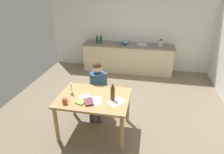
{
  "coord_description": "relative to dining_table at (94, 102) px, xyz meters",
  "views": [
    {
      "loc": [
        0.69,
        -3.76,
        2.63
      ],
      "look_at": [
        -0.05,
        -0.09,
        0.85
      ],
      "focal_mm": 31.78,
      "sensor_mm": 36.0,
      "label": 1
    }
  ],
  "objects": [
    {
      "name": "chair_at_table",
      "position": [
        -0.1,
        0.71,
        -0.17
      ],
      "size": [
        0.44,
        0.44,
        0.86
      ],
      "color": "tan",
      "rests_on": "ground"
    },
    {
      "name": "coffee_mug",
      "position": [
        -0.42,
        -0.3,
        0.16
      ],
      "size": [
        0.12,
        0.08,
        0.1
      ],
      "color": "#D84C3F",
      "rests_on": "dining_table"
    },
    {
      "name": "kitchen_counter",
      "position": [
        0.25,
        3.03,
        -0.2
      ],
      "size": [
        2.83,
        0.64,
        0.9
      ],
      "color": "beige",
      "rests_on": "ground"
    },
    {
      "name": "sink_unit",
      "position": [
        0.67,
        3.04,
        0.27
      ],
      "size": [
        0.36,
        0.36,
        0.24
      ],
      "color": "#B2B7BC",
      "rests_on": "kitchen_counter"
    },
    {
      "name": "ground_plane",
      "position": [
        0.25,
        0.79,
        -0.67
      ],
      "size": [
        5.2,
        5.2,
        0.04
      ],
      "primitive_type": "cube",
      "color": "#7A6B56"
    },
    {
      "name": "wine_glass_near_sink",
      "position": [
        0.31,
        3.18,
        0.36
      ],
      "size": [
        0.07,
        0.07,
        0.15
      ],
      "color": "silver",
      "rests_on": "kitchen_counter"
    },
    {
      "name": "paper_envelope",
      "position": [
        -0.12,
        -0.08,
        0.11
      ],
      "size": [
        0.34,
        0.36,
        0.0
      ],
      "primitive_type": "cube",
      "rotation": [
        0.0,
        0.0,
        0.58
      ],
      "color": "white",
      "rests_on": "dining_table"
    },
    {
      "name": "paper_letter",
      "position": [
        0.07,
        -0.12,
        0.11
      ],
      "size": [
        0.29,
        0.35,
        0.0
      ],
      "primitive_type": "cube",
      "rotation": [
        0.0,
        0.0,
        0.32
      ],
      "color": "white",
      "rests_on": "dining_table"
    },
    {
      "name": "stovetop_kettle",
      "position": [
        1.23,
        3.03,
        0.35
      ],
      "size": [
        0.18,
        0.18,
        0.22
      ],
      "color": "#B7BABF",
      "rests_on": "kitchen_counter"
    },
    {
      "name": "book_magazine",
      "position": [
        -0.03,
        -0.19,
        0.12
      ],
      "size": [
        0.23,
        0.27,
        0.03
      ],
      "primitive_type": "cube",
      "rotation": [
        0.0,
        0.0,
        0.45
      ],
      "color": "brown",
      "rests_on": "dining_table"
    },
    {
      "name": "wine_bottle_on_table",
      "position": [
        0.36,
        -0.02,
        0.24
      ],
      "size": [
        0.08,
        0.08,
        0.31
      ],
      "color": "#593319",
      "rests_on": "dining_table"
    },
    {
      "name": "book_cookery",
      "position": [
        -0.16,
        -0.21,
        0.12
      ],
      "size": [
        0.2,
        0.22,
        0.02
      ],
      "primitive_type": "cube",
      "rotation": [
        0.0,
        0.0,
        -0.31
      ],
      "color": "#88A54A",
      "rests_on": "dining_table"
    },
    {
      "name": "dining_table",
      "position": [
        0.0,
        0.0,
        0.0
      ],
      "size": [
        1.29,
        0.94,
        0.75
      ],
      "color": "tan",
      "rests_on": "ground"
    },
    {
      "name": "teacup_on_counter",
      "position": [
        0.08,
        2.88,
        0.3
      ],
      "size": [
        0.12,
        0.08,
        0.1
      ],
      "color": "#33598C",
      "rests_on": "kitchen_counter"
    },
    {
      "name": "wall_back",
      "position": [
        0.25,
        3.39,
        0.65
      ],
      "size": [
        5.2,
        0.12,
        2.6
      ],
      "primitive_type": "cube",
      "color": "silver",
      "rests_on": "ground"
    },
    {
      "name": "mixing_bowl",
      "position": [
        0.11,
        3.03,
        0.31
      ],
      "size": [
        0.26,
        0.26,
        0.12
      ],
      "primitive_type": "ellipsoid",
      "color": "#668C99",
      "rests_on": "kitchen_counter"
    },
    {
      "name": "wine_glass_back_left",
      "position": [
        0.08,
        3.18,
        0.36
      ],
      "size": [
        0.07,
        0.07,
        0.15
      ],
      "color": "silver",
      "rests_on": "kitchen_counter"
    },
    {
      "name": "person_seated",
      "position": [
        -0.09,
        0.56,
        0.03
      ],
      "size": [
        0.36,
        0.61,
        1.19
      ],
      "color": "navy",
      "rests_on": "ground"
    },
    {
      "name": "candlestick",
      "position": [
        -0.42,
        0.01,
        0.17
      ],
      "size": [
        0.06,
        0.06,
        0.23
      ],
      "color": "gold",
      "rests_on": "dining_table"
    },
    {
      "name": "paper_bill",
      "position": [
        0.43,
        -0.07,
        0.11
      ],
      "size": [
        0.35,
        0.36,
        0.0
      ],
      "primitive_type": "cube",
      "rotation": [
        0.0,
        0.0,
        -0.65
      ],
      "color": "white",
      "rests_on": "dining_table"
    },
    {
      "name": "bottle_vinegar",
      "position": [
        -0.63,
        3.04,
        0.36
      ],
      "size": [
        0.08,
        0.08,
        0.25
      ],
      "color": "#194C23",
      "rests_on": "kitchen_counter"
    },
    {
      "name": "bottle_oil",
      "position": [
        -0.73,
        2.94,
        0.36
      ],
      "size": [
        0.08,
        0.08,
        0.26
      ],
      "color": "#194C23",
      "rests_on": "kitchen_counter"
    },
    {
      "name": "wine_glass_by_kettle",
      "position": [
        0.2,
        3.18,
        0.36
      ],
      "size": [
        0.07,
        0.07,
        0.15
      ],
      "color": "silver",
      "rests_on": "kitchen_counter"
    },
    {
      "name": "wine_glass_back_right",
      "position": [
        0.02,
        3.18,
        0.36
      ],
      "size": [
        0.07,
        0.07,
        0.15
      ],
      "color": "silver",
      "rests_on": "kitchen_counter"
    }
  ]
}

